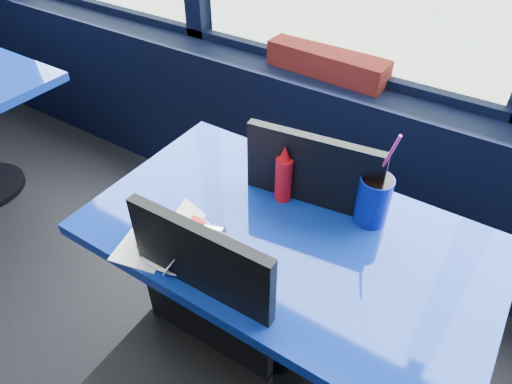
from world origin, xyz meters
name	(u,v)px	position (x,y,z in m)	size (l,w,h in m)	color
window_sill	(320,153)	(0.00, 2.87, 0.40)	(5.00, 0.26, 0.80)	black
near_table	(286,272)	(0.30, 2.00, 0.57)	(1.20, 0.70, 0.75)	black
chair_near_front	(180,361)	(0.21, 1.58, 0.56)	(0.45, 0.45, 0.97)	black
chair_near_back	(326,220)	(0.30, 2.29, 0.57)	(0.50, 0.51, 0.99)	black
planter_box	(327,62)	(-0.03, 2.90, 0.85)	(0.55, 0.14, 0.11)	maroon
food_basket	(182,239)	(0.07, 1.79, 0.78)	(0.26, 0.26, 0.09)	red
ketchup_bottle	(284,176)	(0.21, 2.13, 0.84)	(0.05, 0.05, 0.20)	red
soda_cup	(373,199)	(0.48, 2.18, 0.83)	(0.10, 0.10, 0.33)	navy
napkin	(144,248)	(-0.01, 1.72, 0.75)	(0.15, 0.15, 0.00)	white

